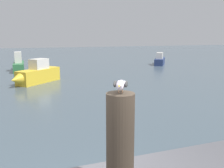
% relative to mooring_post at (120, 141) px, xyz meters
% --- Properties ---
extents(mooring_post, '(0.30, 0.30, 1.05)m').
position_rel_mooring_post_xyz_m(mooring_post, '(0.00, 0.00, 0.00)').
color(mooring_post, '#382D23').
rests_on(mooring_post, harbor_quay).
extents(seagull, '(0.22, 0.37, 0.14)m').
position_rel_mooring_post_xyz_m(seagull, '(-0.00, -0.01, 0.61)').
color(seagull, tan).
rests_on(seagull, mooring_post).
extents(boat_yellow, '(3.29, 3.16, 1.50)m').
position_rel_mooring_post_xyz_m(boat_yellow, '(-0.04, 13.82, -1.30)').
color(boat_yellow, yellow).
rests_on(boat_yellow, ground_plane).
extents(boat_navy, '(2.77, 3.44, 1.26)m').
position_rel_mooring_post_xyz_m(boat_navy, '(12.67, 20.36, -1.43)').
color(boat_navy, navy).
rests_on(boat_navy, ground_plane).
extents(boat_green, '(0.89, 4.11, 1.61)m').
position_rel_mooring_post_xyz_m(boat_green, '(-0.98, 20.34, -1.36)').
color(boat_green, '#2D6B3D').
rests_on(boat_green, ground_plane).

